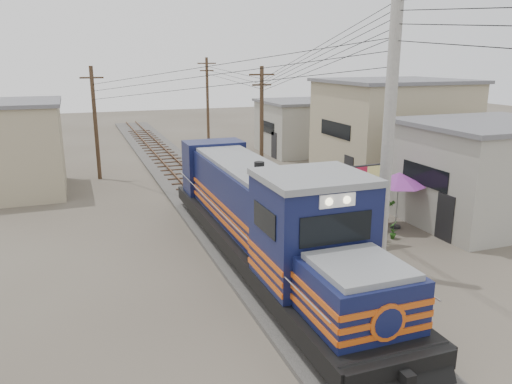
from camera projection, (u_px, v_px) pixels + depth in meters
name	position (u px, v px, depth m)	size (l,w,h in m)	color
ground	(283.00, 283.00, 17.13)	(120.00, 120.00, 0.00)	#473F35
ballast	(208.00, 203.00, 26.17)	(3.60, 70.00, 0.16)	#595651
track	(208.00, 200.00, 26.12)	(1.15, 70.00, 0.12)	#51331E
locomotive	(265.00, 218.00, 18.25)	(3.08, 16.76, 4.15)	black
utility_pole_main	(388.00, 135.00, 16.53)	(0.40, 0.40, 10.00)	#9E9B93
wooden_pole_mid	(262.00, 122.00, 30.35)	(1.60, 0.24, 7.00)	#4C3826
wooden_pole_far	(208.00, 100.00, 43.07)	(1.60, 0.24, 7.50)	#4C3826
wooden_pole_left	(95.00, 121.00, 30.82)	(1.60, 0.24, 7.00)	#4C3826
power_lines	(210.00, 56.00, 22.80)	(9.65, 19.00, 3.30)	black
shophouse_front	(487.00, 172.00, 23.05)	(7.35, 6.30, 4.70)	gray
shophouse_mid	(392.00, 129.00, 31.34)	(8.40, 7.35, 6.20)	#9C9174
shophouse_back	(302.00, 126.00, 40.17)	(6.30, 6.30, 4.20)	gray
shophouse_left	(4.00, 148.00, 27.63)	(6.30, 6.30, 5.20)	#9C9174
billboard	(365.00, 187.00, 19.71)	(2.22, 0.22, 3.42)	#99999E
market_umbrella	(399.00, 179.00, 22.08)	(2.38, 2.38, 2.58)	black
vendor	(373.00, 194.00, 24.85)	(0.65, 0.43, 1.78)	black
plant_nursery	(346.00, 224.00, 21.73)	(3.55, 3.38, 1.10)	#245518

